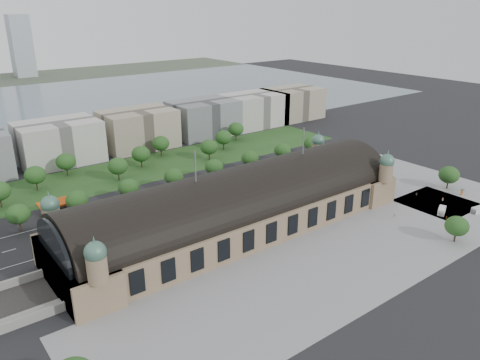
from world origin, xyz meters
TOP-DOWN VIEW (x-y plane):
  - ground at (0.00, 0.00)m, footprint 900.00×900.00m
  - station at (0.00, 0.00)m, footprint 150.00×48.40m
  - plaza_south at (10.00, -44.00)m, footprint 190.00×48.00m
  - plaza_east at (103.00, 0.00)m, footprint 56.00×100.00m
  - road_slab at (-20.00, 38.00)m, footprint 260.00×26.00m
  - grass_belt at (-15.00, 93.00)m, footprint 300.00×45.00m
  - petrol_station at (-53.91, 65.28)m, footprint 14.00×13.00m
  - lake at (0.00, 298.00)m, footprint 700.00×320.00m
  - far_tower_right at (45.00, 508.00)m, footprint 24.00×24.00m
  - office_3 at (-30.00, 133.00)m, footprint 45.00×32.00m
  - office_4 at (20.00, 133.00)m, footprint 45.00×32.00m
  - office_5 at (70.00, 133.00)m, footprint 45.00×32.00m
  - office_6 at (115.00, 133.00)m, footprint 45.00×32.00m
  - office_7 at (155.00, 133.00)m, footprint 45.00×32.00m
  - tree_row_2 at (-72.00, 53.00)m, footprint 9.60×9.60m
  - tree_row_3 at (-48.00, 53.00)m, footprint 9.60×9.60m
  - tree_row_4 at (-24.00, 53.00)m, footprint 9.60×9.60m
  - tree_row_5 at (0.00, 53.00)m, footprint 9.60×9.60m
  - tree_row_6 at (24.00, 53.00)m, footprint 9.60×9.60m
  - tree_row_7 at (48.00, 53.00)m, footprint 9.60×9.60m
  - tree_row_8 at (72.00, 53.00)m, footprint 9.60×9.60m
  - tree_row_9 at (96.00, 53.00)m, footprint 9.60×9.60m
  - tree_belt_4 at (-54.00, 95.00)m, footprint 10.40×10.40m
  - tree_belt_5 at (-35.00, 107.00)m, footprint 10.40×10.40m
  - tree_belt_6 at (-16.00, 83.00)m, footprint 10.40×10.40m
  - tree_belt_7 at (3.00, 95.00)m, footprint 10.40×10.40m
  - tree_belt_8 at (22.00, 107.00)m, footprint 10.40×10.40m
  - tree_belt_9 at (41.00, 83.00)m, footprint 10.40×10.40m
  - tree_belt_10 at (60.00, 95.00)m, footprint 10.40×10.40m
  - tree_belt_11 at (79.00, 107.00)m, footprint 10.40×10.40m
  - tree_plaza_ne at (110.00, -28.00)m, footprint 10.00×10.00m
  - tree_plaza_s at (60.00, -60.00)m, footprint 9.00×9.00m
  - traffic_car_2 at (-69.93, 34.97)m, footprint 5.37×2.62m
  - traffic_car_3 at (-32.86, 37.45)m, footprint 4.88×2.23m
  - traffic_car_5 at (42.60, 47.23)m, footprint 4.02×1.49m
  - parked_car_0 at (-59.93, 25.00)m, footprint 5.00×4.13m
  - parked_car_1 at (-62.92, 23.31)m, footprint 6.36×5.55m
  - parked_car_2 at (-42.62, 21.00)m, footprint 5.49×4.03m
  - parked_car_3 at (-61.15, 25.00)m, footprint 4.85×3.90m
  - parked_car_4 at (-29.50, 25.00)m, footprint 4.40×3.34m
  - parked_car_5 at (-27.72, 25.00)m, footprint 5.76×4.86m
  - parked_car_6 at (-35.00, 21.00)m, footprint 4.85×4.18m
  - bus_west at (-25.00, 27.00)m, footprint 13.25×3.90m
  - bus_mid at (-2.27, 27.00)m, footprint 11.13×3.61m
  - bus_east at (33.59, 27.00)m, footprint 12.42×3.47m
  - van_east at (79.76, -42.88)m, footprint 7.30×5.24m
  - van_south at (93.49, -51.99)m, footprint 6.87×3.58m
  - advertising_column at (108.02, -36.95)m, footprint 1.60×1.60m
  - pedestrian_0 at (60.31, -32.30)m, footprint 0.78×0.49m
  - pedestrian_1 at (76.20, -47.25)m, footprint 0.81×0.76m
  - pedestrian_2 at (89.46, -24.00)m, footprint 0.67×1.02m
  - pedestrian_5 at (94.10, -35.04)m, footprint 0.71×0.98m

SIDE VIEW (x-z plane):
  - ground at x=0.00m, z-range 0.00..0.00m
  - plaza_south at x=10.00m, z-range -0.06..0.06m
  - plaza_east at x=103.00m, z-range -0.06..0.06m
  - road_slab at x=-20.00m, z-range -0.05..0.05m
  - grass_belt at x=-15.00m, z-range -0.05..0.05m
  - lake at x=0.00m, z-range -0.04..0.04m
  - traffic_car_5 at x=42.60m, z-range 0.00..1.31m
  - parked_car_6 at x=-35.00m, z-range 0.00..1.34m
  - traffic_car_3 at x=-32.86m, z-range 0.00..1.38m
  - parked_car_4 at x=-29.50m, z-range 0.00..1.39m
  - parked_car_5 at x=-27.72m, z-range 0.00..1.47m
  - traffic_car_2 at x=-69.93m, z-range 0.00..1.47m
  - parked_car_2 at x=-42.62m, z-range 0.00..1.48m
  - pedestrian_0 at x=60.31m, z-range 0.00..1.54m
  - parked_car_3 at x=-61.15m, z-range 0.00..1.55m
  - parked_car_0 at x=-59.93m, z-range 0.00..1.61m
  - parked_car_1 at x=-62.92m, z-range 0.00..1.63m
  - pedestrian_5 at x=94.10m, z-range 0.00..1.81m
  - pedestrian_1 at x=76.20m, z-range 0.00..1.85m
  - pedestrian_2 at x=89.46m, z-range 0.00..1.95m
  - van_south at x=93.49m, z-range -0.06..2.77m
  - van_east at x=79.76m, z-range -0.07..2.87m
  - bus_mid at x=-2.27m, z-range 0.00..3.05m
  - advertising_column at x=108.02m, z-range 0.06..3.09m
  - bus_east at x=33.59m, z-range 0.00..3.43m
  - bus_west at x=-25.00m, z-range 0.00..3.64m
  - petrol_station at x=-53.91m, z-range 0.42..5.47m
  - tree_plaza_s at x=60.00m, z-range 1.48..12.13m
  - tree_row_2 at x=-72.00m, z-range 1.67..13.19m
  - tree_row_3 at x=-48.00m, z-range 1.67..13.19m
  - tree_row_4 at x=-24.00m, z-range 1.67..13.19m
  - tree_row_5 at x=0.00m, z-range 1.67..13.19m
  - tree_row_6 at x=24.00m, z-range 1.67..13.19m
  - tree_row_7 at x=48.00m, z-range 1.67..13.19m
  - tree_row_8 at x=72.00m, z-range 1.67..13.19m
  - tree_row_9 at x=96.00m, z-range 1.67..13.19m
  - tree_plaza_ne at x=110.00m, z-range 1.58..13.27m
  - tree_belt_4 at x=-54.00m, z-range 1.81..14.29m
  - tree_belt_5 at x=-35.00m, z-range 1.81..14.29m
  - tree_belt_6 at x=-16.00m, z-range 1.81..14.29m
  - tree_belt_7 at x=3.00m, z-range 1.81..14.29m
  - tree_belt_8 at x=22.00m, z-range 1.81..14.29m
  - tree_belt_9 at x=41.00m, z-range 1.81..14.29m
  - tree_belt_10 at x=60.00m, z-range 1.81..14.29m
  - tree_belt_11 at x=79.00m, z-range 1.81..14.29m
  - station at x=0.00m, z-range -11.87..32.43m
  - office_3 at x=-30.00m, z-range 0.00..24.00m
  - office_4 at x=20.00m, z-range 0.00..24.00m
  - office_5 at x=70.00m, z-range 0.00..24.00m
  - office_6 at x=115.00m, z-range 0.00..24.00m
  - office_7 at x=155.00m, z-range 0.00..24.00m
  - far_tower_right at x=45.00m, z-range 0.00..75.00m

